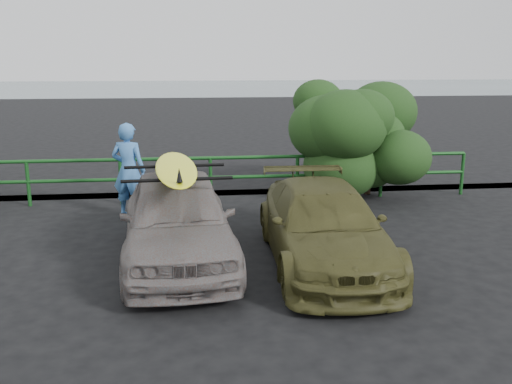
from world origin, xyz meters
TOP-DOWN VIEW (x-y plane):
  - ground at (0.00, 0.00)m, footprint 80.00×80.00m
  - ocean at (0.00, 60.00)m, footprint 200.00×200.00m
  - guardrail at (0.00, 5.00)m, footprint 14.00×0.08m
  - shrub_right at (5.00, 5.50)m, footprint 3.20×2.40m
  - sedan at (0.34, 1.04)m, footprint 1.97×4.34m
  - olive_vehicle at (2.62, 0.72)m, footprint 1.84×4.32m
  - man at (-0.69, 3.89)m, footprint 0.82×0.67m
  - roof_rack at (0.34, 1.04)m, footprint 1.69×1.24m
  - surfboard at (0.34, 1.04)m, footprint 0.82×3.05m

SIDE VIEW (x-z plane):
  - ground at x=0.00m, z-range 0.00..0.00m
  - ocean at x=0.00m, z-range 0.00..0.00m
  - guardrail at x=0.00m, z-range 0.00..1.04m
  - olive_vehicle at x=2.62m, z-range 0.00..1.24m
  - sedan at x=0.34m, z-range 0.00..1.44m
  - man at x=-0.69m, z-range 0.00..1.94m
  - shrub_right at x=5.00m, z-range 0.00..2.59m
  - roof_rack at x=0.34m, z-range 1.44..1.50m
  - surfboard at x=0.34m, z-range 1.50..1.59m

